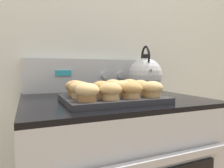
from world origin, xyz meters
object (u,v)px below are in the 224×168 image
Objects in this scene: muffin_r0_c3 at (152,89)px; muffin_r2_c2 at (112,86)px; muffin_pan at (112,99)px; muffin_r0_c1 at (110,91)px; muffin_r1_c0 at (80,90)px; muffin_r2_c0 at (75,88)px; muffin_r1_c1 at (102,89)px; muffin_r1_c2 at (122,88)px; muffin_r1_c3 at (140,87)px; muffin_r0_c2 at (132,90)px; muffin_r0_c0 at (87,92)px; muffin_r2_c3 at (130,86)px.

muffin_r0_c3 is 0.20m from muffin_r2_c2.
muffin_r0_c1 is (-0.04, -0.09, 0.04)m from muffin_pan.
muffin_r1_c0 is 0.09m from muffin_r2_c0.
muffin_r1_c1 and muffin_r1_c2 have the same top height.
muffin_r1_c0 and muffin_r1_c2 have the same top height.
muffin_r1_c3 and muffin_r2_c0 have the same top height.
muffin_r1_c1 is (-0.04, 0.00, 0.04)m from muffin_pan.
muffin_r0_c3 is at bearing -1.39° from muffin_r0_c2.
muffin_r0_c0 is 0.27m from muffin_r1_c3.
muffin_r2_c2 is (0.17, 0.00, 0.00)m from muffin_r2_c0.
muffin_r0_c3 is at bearing -33.78° from muffin_r2_c0.
muffin_r1_c3 is at bearing 0.16° from muffin_pan.
muffin_r2_c2 and muffin_r2_c3 have the same top height.
muffin_r0_c1 is 0.20m from muffin_r2_c0.
muffin_r0_c3 and muffin_r1_c3 have the same top height.
muffin_r2_c0 is (-0.09, 0.09, 0.00)m from muffin_r1_c1.
muffin_r1_c1 is at bearing 89.32° from muffin_r0_c1.
muffin_r1_c2 reaches higher than muffin_pan.
muffin_r2_c0 is at bearing 88.86° from muffin_r1_c0.
muffin_r0_c1 is at bearing -179.61° from muffin_r0_c3.
muffin_r0_c3 is (0.18, 0.00, 0.00)m from muffin_r0_c1.
muffin_r2_c3 is at bearing 45.62° from muffin_r0_c1.
muffin_r1_c1 is at bearing 46.73° from muffin_r0_c0.
muffin_r1_c0 reaches higher than muffin_pan.
muffin_r0_c2 is at bearing 178.61° from muffin_r0_c3.
muffin_r0_c1 is 1.00× the size of muffin_r1_c2.
muffin_r0_c2 and muffin_r1_c2 have the same top height.
muffin_r0_c0 is at bearing -133.27° from muffin_r1_c1.
muffin_r2_c2 is at bearing 46.32° from muffin_r0_c0.
muffin_r0_c0 is 0.08m from muffin_r0_c1.
muffin_r2_c2 is (-0.00, 0.09, 0.00)m from muffin_r1_c2.
muffin_r1_c1 is (0.09, 0.09, 0.00)m from muffin_r0_c0.
muffin_r2_c2 is at bearing 64.49° from muffin_r0_c1.
muffin_r0_c0 and muffin_r1_c3 have the same top height.
muffin_r0_c3 is 1.00× the size of muffin_r1_c3.
muffin_r0_c0 and muffin_r2_c0 have the same top height.
muffin_pan is at bearing 34.33° from muffin_r0_c0.
muffin_r0_c3 is (0.09, -0.00, 0.00)m from muffin_r0_c2.
muffin_r2_c2 is 0.09m from muffin_r2_c3.
muffin_r1_c0 is (-0.17, 0.09, 0.00)m from muffin_r0_c2.
muffin_r0_c0 is 0.20m from muffin_r1_c2.
muffin_r1_c2 is at bearing -133.77° from muffin_r2_c3.
muffin_r1_c3 is (0.08, -0.00, 0.00)m from muffin_r1_c2.
muffin_r2_c3 is at bearing 91.71° from muffin_r0_c3.
muffin_r1_c3 is at bearing -0.78° from muffin_r1_c1.
muffin_r0_c0 is at bearing -88.22° from muffin_r1_c0.
muffin_r2_c0 is (-0.26, 0.09, 0.00)m from muffin_r1_c3.
muffin_r0_c1 is at bearing -64.22° from muffin_r2_c0.
muffin_r2_c0 is at bearing 161.37° from muffin_r1_c3.
muffin_r0_c1 is at bearing -134.96° from muffin_r1_c2.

